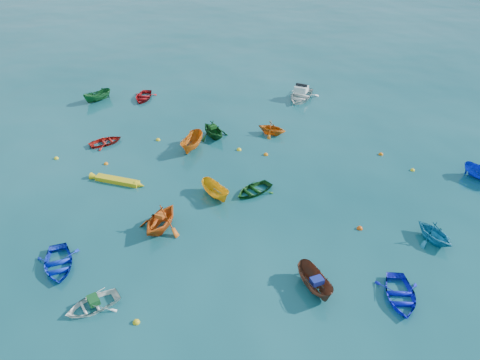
{
  "coord_description": "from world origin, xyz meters",
  "views": [
    {
      "loc": [
        0.23,
        -22.8,
        18.51
      ],
      "look_at": [
        0.0,
        5.0,
        0.4
      ],
      "focal_mm": 35.0,
      "sensor_mm": 36.0,
      "label": 1
    }
  ],
  "objects_px": {
    "dinghy_white_near": "(93,307)",
    "dinghy_blue_se": "(399,298)",
    "dinghy_blue_sw": "(59,267)",
    "kayak_yellow": "(118,182)",
    "motorboat_white": "(301,99)"
  },
  "relations": [
    {
      "from": "dinghy_blue_sw",
      "to": "kayak_yellow",
      "type": "relative_size",
      "value": 0.82
    },
    {
      "from": "dinghy_white_near",
      "to": "dinghy_blue_se",
      "type": "distance_m",
      "value": 15.89
    },
    {
      "from": "dinghy_blue_se",
      "to": "kayak_yellow",
      "type": "relative_size",
      "value": 0.79
    },
    {
      "from": "dinghy_blue_sw",
      "to": "kayak_yellow",
      "type": "height_order",
      "value": "dinghy_blue_sw"
    },
    {
      "from": "dinghy_blue_se",
      "to": "kayak_yellow",
      "type": "bearing_deg",
      "value": 151.87
    },
    {
      "from": "dinghy_blue_se",
      "to": "motorboat_white",
      "type": "bearing_deg",
      "value": 99.72
    },
    {
      "from": "dinghy_blue_sw",
      "to": "motorboat_white",
      "type": "distance_m",
      "value": 28.81
    },
    {
      "from": "dinghy_white_near",
      "to": "dinghy_blue_se",
      "type": "relative_size",
      "value": 0.87
    },
    {
      "from": "dinghy_white_near",
      "to": "kayak_yellow",
      "type": "relative_size",
      "value": 0.68
    },
    {
      "from": "dinghy_blue_se",
      "to": "motorboat_white",
      "type": "xyz_separation_m",
      "value": [
        -2.55,
        26.12,
        0.0
      ]
    },
    {
      "from": "dinghy_blue_sw",
      "to": "dinghy_white_near",
      "type": "xyz_separation_m",
      "value": [
        2.72,
        -2.91,
        0.0
      ]
    },
    {
      "from": "kayak_yellow",
      "to": "dinghy_blue_se",
      "type": "bearing_deg",
      "value": -105.32
    },
    {
      "from": "dinghy_blue_se",
      "to": "kayak_yellow",
      "type": "distance_m",
      "value": 20.41
    },
    {
      "from": "kayak_yellow",
      "to": "motorboat_white",
      "type": "relative_size",
      "value": 0.98
    },
    {
      "from": "motorboat_white",
      "to": "dinghy_white_near",
      "type": "bearing_deg",
      "value": -91.35
    }
  ]
}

